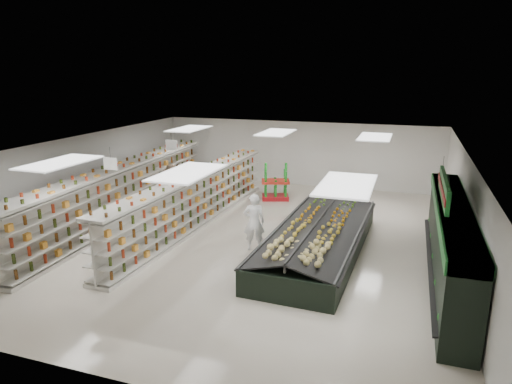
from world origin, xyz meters
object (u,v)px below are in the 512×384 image
(gondola_left, at_px, (124,195))
(gondola_center, at_px, (195,202))
(shopper_background, at_px, (172,186))
(shopper_main, at_px, (254,222))
(produce_island, at_px, (319,237))
(soda_endcap, at_px, (275,183))

(gondola_left, height_order, gondola_center, gondola_left)
(gondola_center, height_order, shopper_background, gondola_center)
(gondola_center, bearing_deg, shopper_main, -27.23)
(produce_island, distance_m, shopper_main, 2.12)
(soda_endcap, bearing_deg, produce_island, -60.88)
(soda_endcap, bearing_deg, gondola_left, -135.67)
(soda_endcap, height_order, shopper_main, shopper_main)
(gondola_center, relative_size, soda_endcap, 7.21)
(produce_island, relative_size, shopper_background, 4.05)
(produce_island, xyz_separation_m, shopper_background, (-6.83, 2.89, 0.43))
(soda_endcap, distance_m, shopper_main, 6.04)
(gondola_left, distance_m, soda_endcap, 6.65)
(shopper_main, bearing_deg, produce_island, 174.58)
(gondola_center, distance_m, shopper_main, 3.29)
(gondola_center, relative_size, produce_island, 1.50)
(gondola_left, distance_m, produce_island, 7.85)
(shopper_background, bearing_deg, soda_endcap, -67.39)
(gondola_left, height_order, shopper_main, gondola_left)
(gondola_left, bearing_deg, soda_endcap, 41.83)
(soda_endcap, bearing_deg, shopper_background, -145.89)
(produce_island, bearing_deg, shopper_background, 157.07)
(gondola_center, bearing_deg, gondola_left, -172.20)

